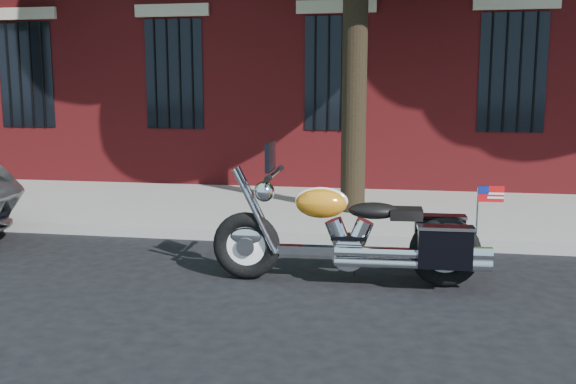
# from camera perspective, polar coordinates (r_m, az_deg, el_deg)

# --- Properties ---
(ground) EXTENTS (120.00, 120.00, 0.00)m
(ground) POSITION_cam_1_polar(r_m,az_deg,el_deg) (6.84, -0.44, -7.26)
(ground) COLOR black
(ground) RESTS_ON ground
(curb) EXTENTS (40.00, 0.16, 0.15)m
(curb) POSITION_cam_1_polar(r_m,az_deg,el_deg) (8.13, 1.36, -4.05)
(curb) COLOR gray
(curb) RESTS_ON ground
(sidewalk) EXTENTS (40.00, 3.60, 0.15)m
(sidewalk) POSITION_cam_1_polar(r_m,az_deg,el_deg) (9.95, 3.02, -1.62)
(sidewalk) COLOR gray
(sidewalk) RESTS_ON ground
(motorcycle) EXTENTS (2.81, 0.84, 1.41)m
(motorcycle) POSITION_cam_1_polar(r_m,az_deg,el_deg) (6.41, 6.25, -4.03)
(motorcycle) COLOR black
(motorcycle) RESTS_ON ground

